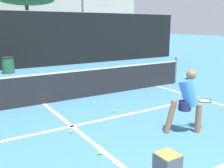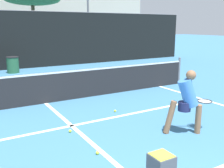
# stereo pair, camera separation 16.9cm
# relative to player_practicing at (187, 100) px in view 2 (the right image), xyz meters

# --- Properties ---
(court_service_line) EXTENTS (8.25, 0.10, 0.01)m
(court_service_line) POSITION_rel_player_practicing_xyz_m (-2.02, 1.66, -0.77)
(court_service_line) COLOR white
(court_service_line) RESTS_ON ground
(court_center_mark) EXTENTS (0.10, 5.15, 0.01)m
(court_center_mark) POSITION_rel_player_practicing_xyz_m (-2.02, 1.21, -0.77)
(court_center_mark) COLOR white
(court_center_mark) RESTS_ON ground
(court_sideline_right) EXTENTS (0.10, 6.15, 0.01)m
(court_sideline_right) POSITION_rel_player_practicing_xyz_m (2.49, 1.21, -0.77)
(court_sideline_right) COLOR white
(court_sideline_right) RESTS_ON ground
(net) EXTENTS (11.09, 0.09, 1.07)m
(net) POSITION_rel_player_practicing_xyz_m (-2.02, 3.79, -0.26)
(net) COLOR slate
(net) RESTS_ON ground
(fence_back) EXTENTS (24.00, 0.06, 3.10)m
(fence_back) POSITION_rel_player_practicing_xyz_m (-2.02, 10.93, 0.78)
(fence_back) COLOR black
(fence_back) RESTS_ON ground
(player_practicing) EXTENTS (1.20, 0.57, 1.42)m
(player_practicing) POSITION_rel_player_practicing_xyz_m (0.00, 0.00, 0.00)
(player_practicing) COLOR #8C6042
(player_practicing) RESTS_ON ground
(tennis_ball_scattered_0) EXTENTS (0.07, 0.07, 0.07)m
(tennis_ball_scattered_0) POSITION_rel_player_practicing_xyz_m (-0.61, 2.01, -0.74)
(tennis_ball_scattered_0) COLOR #D1E033
(tennis_ball_scattered_0) RESTS_ON ground
(tennis_ball_scattered_3) EXTENTS (0.07, 0.07, 0.07)m
(tennis_ball_scattered_3) POSITION_rel_player_practicing_xyz_m (-2.13, 0.10, -0.74)
(tennis_ball_scattered_3) COLOR #D1E033
(tennis_ball_scattered_3) RESTS_ON ground
(tennis_ball_scattered_6) EXTENTS (0.07, 0.07, 0.07)m
(tennis_ball_scattered_6) POSITION_rel_player_practicing_xyz_m (-2.19, 1.31, -0.74)
(tennis_ball_scattered_6) COLOR #D1E033
(tennis_ball_scattered_6) RESTS_ON ground
(trash_bin) EXTENTS (0.60, 0.60, 0.81)m
(trash_bin) POSITION_rel_player_practicing_xyz_m (-1.89, 9.80, -0.36)
(trash_bin) COLOR #28603D
(trash_bin) RESTS_ON ground
(parked_car) EXTENTS (1.86, 4.44, 1.38)m
(parked_car) POSITION_rel_player_practicing_xyz_m (1.05, 13.25, -0.19)
(parked_car) COLOR navy
(parked_car) RESTS_ON ground
(tree_east) EXTENTS (4.37, 4.37, 4.77)m
(tree_east) POSITION_rel_player_practicing_xyz_m (1.36, 18.09, 3.51)
(tree_east) COLOR brown
(tree_east) RESTS_ON ground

